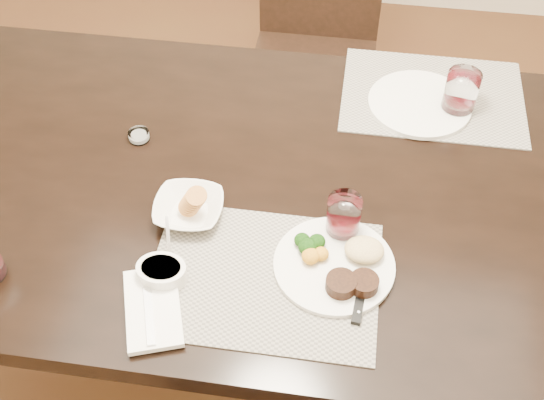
# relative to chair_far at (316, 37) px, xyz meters

# --- Properties ---
(ground_plane) EXTENTS (4.50, 4.50, 0.00)m
(ground_plane) POSITION_rel_chair_far_xyz_m (0.00, -0.93, -0.50)
(ground_plane) COLOR #462516
(ground_plane) RESTS_ON ground
(dining_table) EXTENTS (2.00, 1.00, 0.75)m
(dining_table) POSITION_rel_chair_far_xyz_m (0.00, -0.93, 0.16)
(dining_table) COLOR black
(dining_table) RESTS_ON ground
(chair_far) EXTENTS (0.42, 0.42, 0.90)m
(chair_far) POSITION_rel_chair_far_xyz_m (0.00, 0.00, 0.00)
(chair_far) COLOR black
(chair_far) RESTS_ON ground
(placemat_near) EXTENTS (0.46, 0.34, 0.00)m
(placemat_near) POSITION_rel_chair_far_xyz_m (0.01, -1.19, 0.25)
(placemat_near) COLOR gray
(placemat_near) RESTS_ON dining_table
(placemat_far) EXTENTS (0.46, 0.34, 0.00)m
(placemat_far) POSITION_rel_chair_far_xyz_m (0.35, -0.57, 0.25)
(placemat_far) COLOR gray
(placemat_far) RESTS_ON dining_table
(dinner_plate) EXTENTS (0.25, 0.25, 0.04)m
(dinner_plate) POSITION_rel_chair_far_xyz_m (0.16, -1.15, 0.26)
(dinner_plate) COLOR silver
(dinner_plate) RESTS_ON placemat_near
(napkin_fork) EXTENTS (0.16, 0.21, 0.02)m
(napkin_fork) POSITION_rel_chair_far_xyz_m (-0.19, -1.30, 0.26)
(napkin_fork) COLOR white
(napkin_fork) RESTS_ON placemat_near
(steak_knife) EXTENTS (0.03, 0.22, 0.01)m
(steak_knife) POSITION_rel_chair_far_xyz_m (0.20, -1.21, 0.26)
(steak_knife) COLOR silver
(steak_knife) RESTS_ON placemat_near
(cracker_bowl) EXTENTS (0.15, 0.15, 0.07)m
(cracker_bowl) POSITION_rel_chair_far_xyz_m (-0.18, -1.05, 0.27)
(cracker_bowl) COLOR silver
(cracker_bowl) RESTS_ON placemat_near
(sauce_ramekin) EXTENTS (0.10, 0.15, 0.08)m
(sauce_ramekin) POSITION_rel_chair_far_xyz_m (-0.19, -1.23, 0.27)
(sauce_ramekin) COLOR silver
(sauce_ramekin) RESTS_ON placemat_near
(wine_glass_near) EXTENTS (0.07, 0.07, 0.10)m
(wine_glass_near) POSITION_rel_chair_far_xyz_m (0.15, -1.05, 0.29)
(wine_glass_near) COLOR silver
(wine_glass_near) RESTS_ON placemat_near
(far_plate) EXTENTS (0.26, 0.26, 0.01)m
(far_plate) POSITION_rel_chair_far_xyz_m (0.31, -0.62, 0.26)
(far_plate) COLOR silver
(far_plate) RESTS_ON placemat_far
(wine_glass_far) EXTENTS (0.08, 0.08, 0.11)m
(wine_glass_far) POSITION_rel_chair_far_xyz_m (0.41, -0.62, 0.30)
(wine_glass_far) COLOR silver
(wine_glass_far) RESTS_ON placemat_far
(salt_cellar) EXTENTS (0.05, 0.05, 0.02)m
(salt_cellar) POSITION_rel_chair_far_xyz_m (-0.35, -0.84, 0.26)
(salt_cellar) COLOR silver
(salt_cellar) RESTS_ON dining_table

